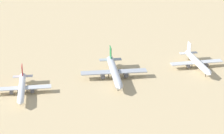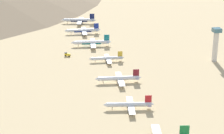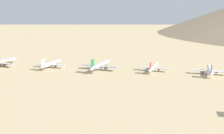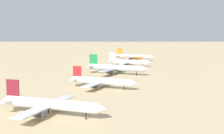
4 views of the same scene
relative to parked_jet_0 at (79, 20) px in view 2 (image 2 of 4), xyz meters
The scene contains 9 objects.
ground_plane 197.77m from the parked_jet_0, 92.63° to the left, with size 2368.95×2368.95×0.00m, color tan.
parked_jet_0 is the anchor object (origin of this frame).
parked_jet_1 48.10m from the parked_jet_0, 89.00° to the left, with size 41.14×33.43×11.86m.
parked_jet_2 96.26m from the parked_jet_0, 91.44° to the left, with size 41.82×34.08×12.06m.
parked_jet_3 145.80m from the parked_jet_0, 93.86° to the left, with size 32.92×26.73×9.50m.
parked_jet_4 196.97m from the parked_jet_0, 93.05° to the left, with size 37.75×30.71×10.88m.
parked_jet_5 245.20m from the parked_jet_0, 91.89° to the left, with size 35.46×28.96×10.24m.
service_truck 126.00m from the parked_jet_0, 78.59° to the left, with size 5.69×4.90×3.90m.
control_tower 194.53m from the parked_jet_0, 123.45° to the left, with size 7.20×7.20×31.27m.
Camera 2 is at (59.52, 296.64, 125.90)m, focal length 65.68 mm.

